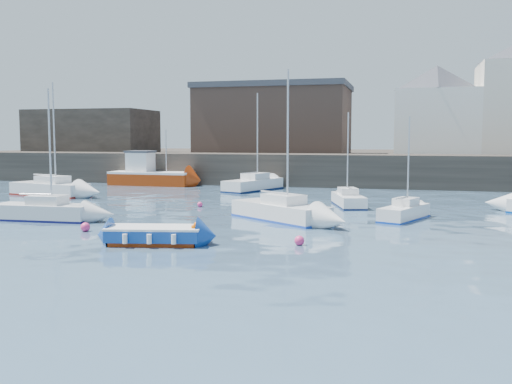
% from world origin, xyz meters
% --- Properties ---
extents(water, '(220.00, 220.00, 0.00)m').
position_xyz_m(water, '(0.00, 0.00, 0.00)').
color(water, '#2D4760').
rests_on(water, ground).
extents(quay_wall, '(90.00, 5.00, 3.00)m').
position_xyz_m(quay_wall, '(0.00, 35.00, 1.50)').
color(quay_wall, '#28231E').
rests_on(quay_wall, ground).
extents(land_strip, '(90.00, 32.00, 2.80)m').
position_xyz_m(land_strip, '(0.00, 53.00, 1.40)').
color(land_strip, '#28231E').
rests_on(land_strip, ground).
extents(bldg_east_d, '(11.14, 11.14, 8.95)m').
position_xyz_m(bldg_east_d, '(11.00, 41.50, 7.36)').
color(bldg_east_d, white).
rests_on(bldg_east_d, land_strip).
extents(warehouse, '(16.40, 10.40, 7.60)m').
position_xyz_m(warehouse, '(-6.00, 43.00, 6.62)').
color(warehouse, '#3D2D26').
rests_on(warehouse, land_strip).
extents(bldg_west, '(14.00, 8.00, 5.00)m').
position_xyz_m(bldg_west, '(-28.00, 42.00, 5.30)').
color(bldg_west, '#353028').
rests_on(bldg_west, land_strip).
extents(blue_dinghy, '(4.30, 2.50, 0.77)m').
position_xyz_m(blue_dinghy, '(-2.21, 3.26, 0.43)').
color(blue_dinghy, '#982D09').
rests_on(blue_dinghy, ground).
extents(fishing_boat, '(8.11, 3.22, 5.32)m').
position_xyz_m(fishing_boat, '(-15.73, 31.51, 1.03)').
color(fishing_boat, '#982D09').
rests_on(fishing_boat, ground).
extents(sailboat_a, '(5.61, 2.00, 7.21)m').
position_xyz_m(sailboat_a, '(-11.15, 8.25, 0.51)').
color(sailboat_a, silver).
rests_on(sailboat_a, ground).
extents(sailboat_b, '(6.30, 5.45, 8.18)m').
position_xyz_m(sailboat_b, '(1.50, 11.56, 0.53)').
color(sailboat_b, silver).
rests_on(sailboat_b, ground).
extents(sailboat_c, '(2.94, 4.55, 5.73)m').
position_xyz_m(sailboat_c, '(8.14, 13.61, 0.44)').
color(sailboat_c, silver).
rests_on(sailboat_c, ground).
extents(sailboat_e, '(7.15, 3.75, 8.79)m').
position_xyz_m(sailboat_e, '(-18.90, 20.15, 0.57)').
color(sailboat_e, silver).
rests_on(sailboat_e, ground).
extents(sailboat_f, '(2.84, 5.03, 6.24)m').
position_xyz_m(sailboat_f, '(4.50, 19.17, 0.44)').
color(sailboat_f, silver).
rests_on(sailboat_f, ground).
extents(sailboat_h, '(4.23, 6.84, 8.39)m').
position_xyz_m(sailboat_h, '(-4.57, 28.59, 0.55)').
color(sailboat_h, silver).
rests_on(sailboat_h, ground).
extents(buoy_near, '(0.46, 0.46, 0.46)m').
position_xyz_m(buoy_near, '(-6.91, 5.51, 0.00)').
color(buoy_near, '#E53072').
rests_on(buoy_near, ground).
extents(buoy_mid, '(0.43, 0.43, 0.43)m').
position_xyz_m(buoy_mid, '(3.84, 4.63, 0.00)').
color(buoy_mid, '#E53072').
rests_on(buoy_mid, ground).
extents(buoy_far, '(0.36, 0.36, 0.36)m').
position_xyz_m(buoy_far, '(-4.95, 16.27, 0.00)').
color(buoy_far, '#E53072').
rests_on(buoy_far, ground).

